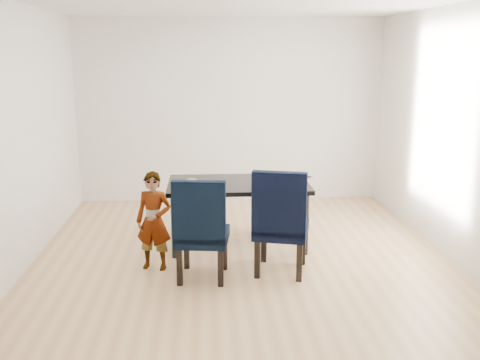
{
  "coord_description": "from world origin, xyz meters",
  "views": [
    {
      "loc": [
        -0.37,
        -5.43,
        2.2
      ],
      "look_at": [
        0.0,
        0.2,
        0.85
      ],
      "focal_mm": 40.0,
      "sensor_mm": 36.0,
      "label": 1
    }
  ],
  "objects": [
    {
      "name": "wall_back",
      "position": [
        0.0,
        2.5,
        1.35
      ],
      "size": [
        4.5,
        0.01,
        2.7
      ],
      "primitive_type": "cube",
      "color": "silver",
      "rests_on": "ground"
    },
    {
      "name": "sandwich",
      "position": [
        -0.53,
        0.45,
        0.79
      ],
      "size": [
        0.14,
        0.09,
        0.05
      ],
      "primitive_type": "ellipsoid",
      "rotation": [
        0.0,
        0.0,
        -0.26
      ],
      "color": "#B0813F",
      "rests_on": "plate"
    },
    {
      "name": "floor",
      "position": [
        0.0,
        0.0,
        -0.01
      ],
      "size": [
        4.5,
        5.0,
        0.01
      ],
      "primitive_type": "cube",
      "color": "tan",
      "rests_on": "ground"
    },
    {
      "name": "dining_table",
      "position": [
        0.0,
        0.5,
        0.38
      ],
      "size": [
        1.6,
        0.9,
        0.75
      ],
      "primitive_type": "cube",
      "color": "black",
      "rests_on": "floor"
    },
    {
      "name": "wall_left",
      "position": [
        -2.25,
        0.0,
        1.35
      ],
      "size": [
        0.01,
        5.0,
        2.7
      ],
      "primitive_type": "cube",
      "color": "silver",
      "rests_on": "ground"
    },
    {
      "name": "laptop",
      "position": [
        0.68,
        0.63,
        0.76
      ],
      "size": [
        0.41,
        0.36,
        0.03
      ],
      "primitive_type": "imported",
      "rotation": [
        0.0,
        0.0,
        3.63
      ],
      "color": "black",
      "rests_on": "dining_table"
    },
    {
      "name": "plate",
      "position": [
        -0.54,
        0.47,
        0.76
      ],
      "size": [
        0.31,
        0.31,
        0.01
      ],
      "primitive_type": "cylinder",
      "rotation": [
        0.0,
        0.0,
        -0.2
      ],
      "color": "white",
      "rests_on": "dining_table"
    },
    {
      "name": "chair_left",
      "position": [
        -0.41,
        -0.41,
        0.52
      ],
      "size": [
        0.56,
        0.58,
        1.04
      ],
      "primitive_type": "cube",
      "rotation": [
        0.0,
        0.0,
        -0.13
      ],
      "color": "black",
      "rests_on": "floor"
    },
    {
      "name": "cable_tangle",
      "position": [
        0.42,
        0.53,
        0.75
      ],
      "size": [
        0.2,
        0.2,
        0.01
      ],
      "primitive_type": "torus",
      "rotation": [
        0.0,
        0.0,
        0.27
      ],
      "color": "black",
      "rests_on": "dining_table"
    },
    {
      "name": "wall_right",
      "position": [
        2.25,
        0.0,
        1.35
      ],
      "size": [
        0.01,
        5.0,
        2.7
      ],
      "primitive_type": "cube",
      "color": "white",
      "rests_on": "ground"
    },
    {
      "name": "child",
      "position": [
        -0.91,
        -0.15,
        0.51
      ],
      "size": [
        0.42,
        0.33,
        1.03
      ],
      "primitive_type": "imported",
      "rotation": [
        0.0,
        0.0,
        -0.25
      ],
      "color": "orange",
      "rests_on": "floor"
    },
    {
      "name": "chair_right",
      "position": [
        0.39,
        -0.31,
        0.55
      ],
      "size": [
        0.65,
        0.67,
        1.1
      ],
      "primitive_type": "cube",
      "rotation": [
        0.0,
        0.0,
        -0.26
      ],
      "color": "black",
      "rests_on": "floor"
    },
    {
      "name": "wall_front",
      "position": [
        0.0,
        -2.5,
        1.35
      ],
      "size": [
        4.5,
        0.01,
        2.7
      ],
      "primitive_type": "cube",
      "color": "silver",
      "rests_on": "ground"
    }
  ]
}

